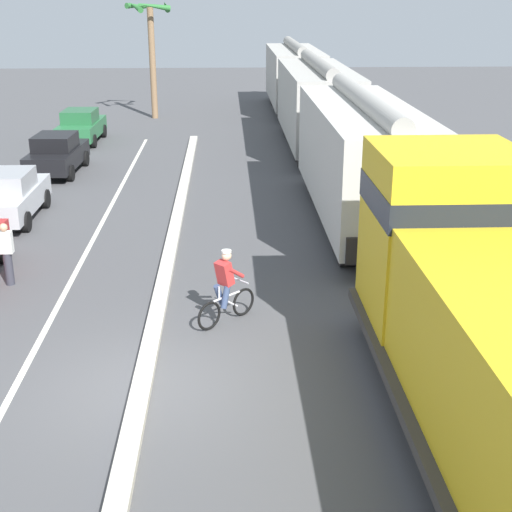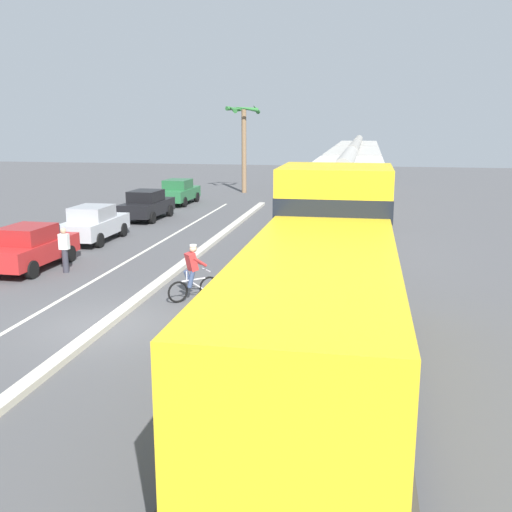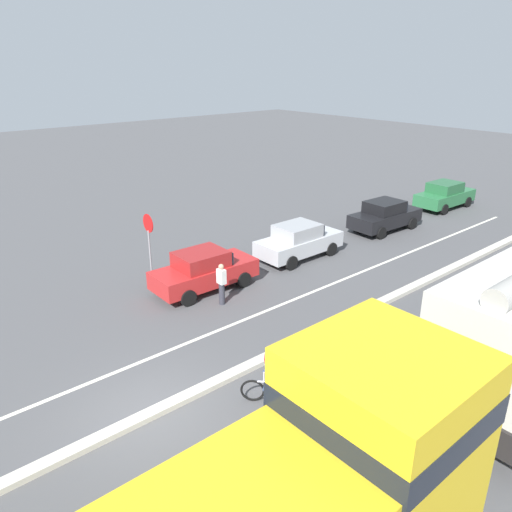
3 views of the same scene
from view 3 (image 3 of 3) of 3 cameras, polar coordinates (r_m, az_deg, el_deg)
The scene contains 10 objects.
ground_plane at distance 13.76m, azimuth -11.69°, elevation -17.41°, with size 120.00×120.00×0.00m, color #4C4C4F.
median_curb at distance 16.76m, azimuth 6.61°, elevation -8.96°, with size 0.36×36.00×0.16m, color beige.
lane_stripe at distance 18.28m, azimuth 1.09°, elevation -6.31°, with size 0.14×36.00×0.01m, color silver.
parked_car_red at distance 19.74m, azimuth -5.96°, elevation -1.63°, with size 1.91×4.24×1.62m.
parked_car_silver at distance 22.91m, azimuth 4.92°, elevation 1.74°, with size 1.85×4.21×1.62m.
parked_car_black at distance 27.48m, azimuth 14.53°, elevation 4.51°, with size 1.96×4.26×1.62m.
parked_car_green at distance 32.84m, azimuth 20.77°, elevation 6.53°, with size 1.91×4.24×1.62m.
cyclist at distance 13.44m, azimuth 1.80°, elevation -13.58°, with size 1.29×1.21×1.71m.
stop_sign at distance 20.40m, azimuth -12.14°, elevation 2.40°, with size 0.76×0.08×2.88m.
pedestrian_by_cars at distance 18.47m, azimuth -3.95°, elevation -3.15°, with size 0.34×0.22×1.62m.
Camera 3 is at (9.67, -4.75, 8.55)m, focal length 35.00 mm.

